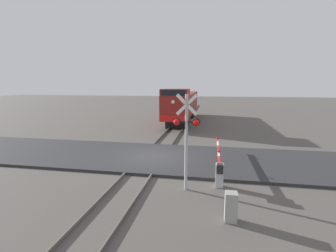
# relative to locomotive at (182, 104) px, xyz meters

# --- Properties ---
(ground_plane) EXTENTS (160.00, 160.00, 0.00)m
(ground_plane) POSITION_rel_locomotive_xyz_m (0.00, -15.94, -2.17)
(ground_plane) COLOR #514C47
(rail_track_left) EXTENTS (0.08, 80.00, 0.15)m
(rail_track_left) POSITION_rel_locomotive_xyz_m (-0.72, -15.94, -2.10)
(rail_track_left) COLOR #59544C
(rail_track_left) RESTS_ON ground_plane
(rail_track_right) EXTENTS (0.08, 80.00, 0.15)m
(rail_track_right) POSITION_rel_locomotive_xyz_m (0.72, -15.94, -2.10)
(rail_track_right) COLOR #59544C
(rail_track_right) RESTS_ON ground_plane
(road_surface) EXTENTS (36.00, 6.28, 0.15)m
(road_surface) POSITION_rel_locomotive_xyz_m (0.00, -15.94, -2.09)
(road_surface) COLOR #2D2D30
(road_surface) RESTS_ON ground_plane
(locomotive) EXTENTS (2.75, 15.91, 4.25)m
(locomotive) POSITION_rel_locomotive_xyz_m (0.00, 0.00, 0.00)
(locomotive) COLOR black
(locomotive) RESTS_ON ground_plane
(crossing_signal) EXTENTS (1.18, 0.33, 4.34)m
(crossing_signal) POSITION_rel_locomotive_xyz_m (2.63, -20.28, 0.55)
(crossing_signal) COLOR #ADADB2
(crossing_signal) RESTS_ON ground_plane
(crossing_gate) EXTENTS (0.36, 6.39, 1.23)m
(crossing_gate) POSITION_rel_locomotive_xyz_m (4.13, -18.78, -1.40)
(crossing_gate) COLOR silver
(crossing_gate) RESTS_ON ground_plane
(utility_cabinet) EXTENTS (0.42, 0.40, 1.06)m
(utility_cabinet) POSITION_rel_locomotive_xyz_m (4.45, -22.53, -1.64)
(utility_cabinet) COLOR #999993
(utility_cabinet) RESTS_ON ground_plane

